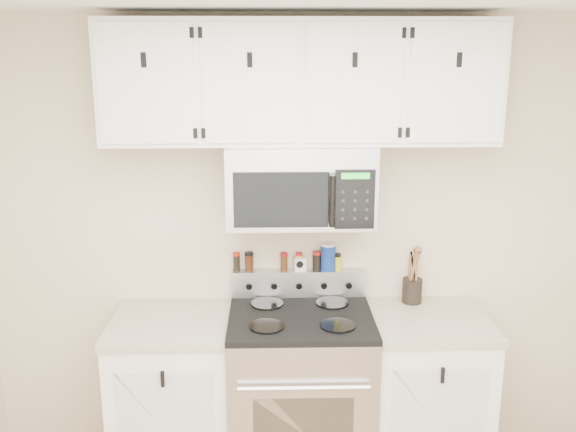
% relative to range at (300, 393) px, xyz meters
% --- Properties ---
extents(back_wall, '(3.50, 0.01, 2.50)m').
position_rel_range_xyz_m(back_wall, '(0.00, 0.32, 0.76)').
color(back_wall, '#BEB18E').
rests_on(back_wall, floor).
extents(range, '(0.76, 0.65, 1.10)m').
position_rel_range_xyz_m(range, '(0.00, 0.00, 0.00)').
color(range, '#B7B7BA').
rests_on(range, floor).
extents(base_cabinet_left, '(0.64, 0.62, 0.92)m').
position_rel_range_xyz_m(base_cabinet_left, '(-0.69, 0.02, -0.03)').
color(base_cabinet_left, white).
rests_on(base_cabinet_left, floor).
extents(base_cabinet_right, '(0.64, 0.62, 0.92)m').
position_rel_range_xyz_m(base_cabinet_right, '(0.69, 0.02, -0.03)').
color(base_cabinet_right, white).
rests_on(base_cabinet_right, floor).
extents(microwave, '(0.76, 0.44, 0.42)m').
position_rel_range_xyz_m(microwave, '(0.00, 0.13, 1.14)').
color(microwave, '#9E9EA3').
rests_on(microwave, back_wall).
extents(upper_cabinets, '(2.00, 0.35, 0.62)m').
position_rel_range_xyz_m(upper_cabinets, '(-0.00, 0.15, 1.66)').
color(upper_cabinets, white).
rests_on(upper_cabinets, back_wall).
extents(utensil_crock, '(0.11, 0.11, 0.32)m').
position_rel_range_xyz_m(utensil_crock, '(0.64, 0.23, 0.51)').
color(utensil_crock, black).
rests_on(utensil_crock, base_cabinet_right).
extents(kitchen_timer, '(0.08, 0.07, 0.08)m').
position_rel_range_xyz_m(kitchen_timer, '(0.00, 0.28, 0.65)').
color(kitchen_timer, white).
rests_on(kitchen_timer, range).
extents(salt_canister, '(0.09, 0.09, 0.16)m').
position_rel_range_xyz_m(salt_canister, '(0.17, 0.28, 0.69)').
color(salt_canister, navy).
rests_on(salt_canister, range).
extents(spice_jar_0, '(0.04, 0.04, 0.11)m').
position_rel_range_xyz_m(spice_jar_0, '(-0.35, 0.28, 0.67)').
color(spice_jar_0, black).
rests_on(spice_jar_0, range).
extents(spice_jar_1, '(0.05, 0.05, 0.11)m').
position_rel_range_xyz_m(spice_jar_1, '(-0.28, 0.28, 0.67)').
color(spice_jar_1, '#3A1B0E').
rests_on(spice_jar_1, range).
extents(spice_jar_2, '(0.04, 0.04, 0.10)m').
position_rel_range_xyz_m(spice_jar_2, '(-0.08, 0.28, 0.67)').
color(spice_jar_2, '#452410').
rests_on(spice_jar_2, range).
extents(spice_jar_3, '(0.04, 0.04, 0.10)m').
position_rel_range_xyz_m(spice_jar_3, '(0.00, 0.28, 0.67)').
color(spice_jar_3, yellow).
rests_on(spice_jar_3, range).
extents(spice_jar_4, '(0.05, 0.05, 0.11)m').
position_rel_range_xyz_m(spice_jar_4, '(0.10, 0.28, 0.67)').
color(spice_jar_4, black).
rests_on(spice_jar_4, range).
extents(spice_jar_5, '(0.04, 0.04, 0.10)m').
position_rel_range_xyz_m(spice_jar_5, '(0.15, 0.28, 0.66)').
color(spice_jar_5, '#3D280E').
rests_on(spice_jar_5, range).
extents(spice_jar_6, '(0.04, 0.04, 0.10)m').
position_rel_range_xyz_m(spice_jar_6, '(0.22, 0.28, 0.66)').
color(spice_jar_6, gold).
rests_on(spice_jar_6, range).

